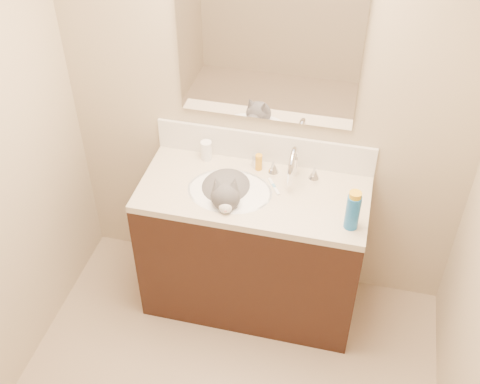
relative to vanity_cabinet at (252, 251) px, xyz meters
The scene contains 16 objects.
room_shell 1.45m from the vanity_cabinet, 90.00° to the right, with size 2.24×2.54×2.52m.
vanity_cabinet is the anchor object (origin of this frame).
counter_slab 0.43m from the vanity_cabinet, ahead, with size 1.20×0.55×0.04m, color beige.
basin 0.40m from the vanity_cabinet, 165.96° to the right, with size 0.45×0.36×0.14m, color white.
faucet 0.58m from the vanity_cabinet, 37.29° to the left, with size 0.28×0.20×0.21m.
cat 0.44m from the vanity_cabinet, behind, with size 0.38×0.43×0.32m.
backsplash 0.60m from the vanity_cabinet, 90.00° to the left, with size 1.20×0.02×0.18m, color silver.
mirror 1.16m from the vanity_cabinet, 90.00° to the left, with size 0.90×0.02×0.80m, color white.
pill_bottle 0.63m from the vanity_cabinet, 146.40° to the left, with size 0.06×0.06×0.11m, color white.
pill_label 0.62m from the vanity_cabinet, 146.40° to the left, with size 0.06×0.06×0.04m, color #F25628.
silver_jar 0.52m from the vanity_cabinet, 98.20° to the left, with size 0.05×0.05×0.06m, color #B7B7BC.
amber_bottle 0.53m from the vanity_cabinet, 93.87° to the left, with size 0.04×0.04×0.09m, color orange.
toothbrush 0.47m from the vanity_cabinet, 28.12° to the left, with size 0.02×0.14×0.01m, color white.
toothbrush_head 0.47m from the vanity_cabinet, 28.12° to the left, with size 0.01×0.03×0.01m, color #60A5CD.
spray_can 0.76m from the vanity_cabinet, 16.29° to the right, with size 0.07×0.07×0.19m, color #1860AE.
spray_cap 0.84m from the vanity_cabinet, 16.29° to the right, with size 0.06×0.06×0.04m, color gold.
Camera 1 is at (0.49, -1.35, 2.89)m, focal length 45.00 mm.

